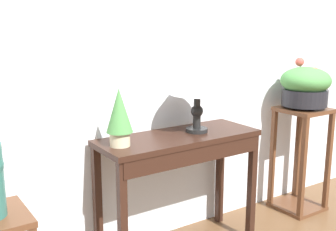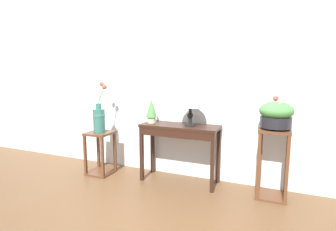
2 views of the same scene
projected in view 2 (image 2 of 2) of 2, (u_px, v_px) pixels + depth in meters
The scene contains 9 objects.
ground_plane at pixel (138, 216), 2.76m from camera, with size 12.00×12.00×0.01m, color brown.
back_wall_with_art at pixel (182, 78), 3.72m from camera, with size 9.00×0.10×2.80m.
console_table at pixel (179, 135), 3.53m from camera, with size 1.04×0.40×0.79m.
table_lamp at pixel (190, 98), 3.42m from camera, with size 0.36×0.36×0.49m.
potted_plant_on_console at pixel (151, 110), 3.65m from camera, with size 0.15×0.15×0.33m.
pedestal_stand_left at pixel (100, 153), 3.89m from camera, with size 0.35×0.35×0.62m.
flower_vase_tall_left at pixel (99, 117), 3.81m from camera, with size 0.18×0.21×0.72m.
pedestal_stand_right at pixel (273, 164), 3.12m from camera, with size 0.35×0.35×0.83m.
planter_bowl_wide_right at pixel (276, 114), 3.03m from camera, with size 0.38×0.38×0.38m.
Camera 2 is at (1.30, -2.23, 1.45)m, focal length 28.54 mm.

